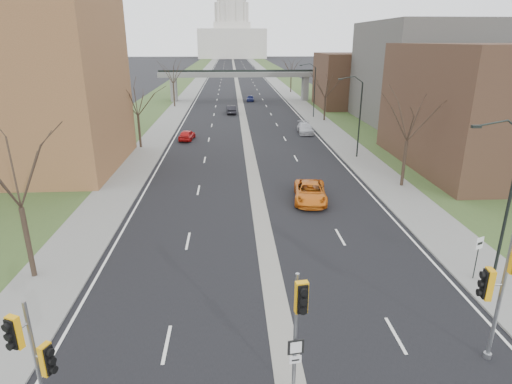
{
  "coord_description": "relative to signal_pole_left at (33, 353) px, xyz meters",
  "views": [
    {
      "loc": [
        -2.07,
        -13.24,
        12.28
      ],
      "look_at": [
        -0.63,
        11.14,
        3.6
      ],
      "focal_mm": 30.0,
      "sensor_mm": 36.0,
      "label": 1
    }
  ],
  "objects": [
    {
      "name": "speed_limit_sign",
      "position": [
        19.17,
        8.43,
        -1.41
      ],
      "size": [
        0.5,
        0.24,
        2.45
      ],
      "rotation": [
        0.0,
        0.0,
        0.41
      ],
      "color": "black",
      "rests_on": "sidewalk_right"
    },
    {
      "name": "sidewalk_left",
      "position": [
        -3.71,
        152.13,
        -3.15
      ],
      "size": [
        4.0,
        600.0,
        0.12
      ],
      "primitive_type": "cube",
      "color": "gray",
      "rests_on": "ground"
    },
    {
      "name": "road_surface",
      "position": [
        8.29,
        152.13,
        -3.2
      ],
      "size": [
        20.0,
        600.0,
        0.01
      ],
      "primitive_type": "cube",
      "color": "black",
      "rests_on": "ground"
    },
    {
      "name": "commercial_block_near",
      "position": [
        32.29,
        30.13,
        2.79
      ],
      "size": [
        16.0,
        20.0,
        12.0
      ],
      "primitive_type": "cube",
      "color": "#442B1F",
      "rests_on": "ground"
    },
    {
      "name": "grass_verge_left",
      "position": [
        -9.71,
        152.13,
        -3.16
      ],
      "size": [
        8.0,
        600.0,
        0.1
      ],
      "primitive_type": "cube",
      "color": "#324821",
      "rests_on": "ground"
    },
    {
      "name": "tree_left_b",
      "position": [
        -4.71,
        40.13,
        3.02
      ],
      "size": [
        6.75,
        6.75,
        8.81
      ],
      "color": "#382B21",
      "rests_on": "sidewalk_left"
    },
    {
      "name": "tree_right_b",
      "position": [
        21.29,
        57.13,
        2.61
      ],
      "size": [
        6.3,
        6.3,
        8.22
      ],
      "color": "#382B21",
      "rests_on": "sidewalk_right"
    },
    {
      "name": "signal_pole_right",
      "position": [
        16.3,
        2.38,
        0.58
      ],
      "size": [
        1.0,
        1.12,
        5.79
      ],
      "rotation": [
        0.0,
        0.0,
        -0.11
      ],
      "color": "gray",
      "rests_on": "ground"
    },
    {
      "name": "tree_left_c",
      "position": [
        -4.71,
        74.13,
        3.83
      ],
      "size": [
        7.65,
        7.65,
        9.99
      ],
      "color": "#382B21",
      "rests_on": "sidewalk_left"
    },
    {
      "name": "signal_pole_median",
      "position": [
        8.34,
        0.78,
        0.34
      ],
      "size": [
        0.6,
        0.85,
        5.09
      ],
      "rotation": [
        0.0,
        0.0,
        0.15
      ],
      "color": "gray",
      "rests_on": "ground"
    },
    {
      "name": "commercial_block_far",
      "position": [
        30.29,
        72.13,
        1.79
      ],
      "size": [
        14.0,
        14.0,
        10.0
      ],
      "primitive_type": "cube",
      "color": "#442B1F",
      "rests_on": "ground"
    },
    {
      "name": "car_left_far",
      "position": [
        6.29,
        65.15,
        -2.48
      ],
      "size": [
        1.85,
        4.5,
        1.45
      ],
      "primitive_type": "imported",
      "rotation": [
        0.0,
        0.0,
        3.21
      ],
      "color": "black",
      "rests_on": "ground"
    },
    {
      "name": "capitol",
      "position": [
        8.29,
        322.13,
        15.39
      ],
      "size": [
        48.0,
        42.0,
        55.75
      ],
      "color": "silver",
      "rests_on": "ground"
    },
    {
      "name": "ground",
      "position": [
        8.29,
        2.13,
        -3.21
      ],
      "size": [
        700.0,
        700.0,
        0.0
      ],
      "primitive_type": "plane",
      "color": "black",
      "rests_on": "ground"
    },
    {
      "name": "streetlight_mid",
      "position": [
        19.28,
        34.13,
        3.75
      ],
      "size": [
        2.61,
        0.2,
        8.7
      ],
      "color": "black",
      "rests_on": "sidewalk_right"
    },
    {
      "name": "car_right_near",
      "position": [
        12.49,
        21.0,
        -2.45
      ],
      "size": [
        3.19,
        5.71,
        1.51
      ],
      "primitive_type": "imported",
      "rotation": [
        0.0,
        0.0,
        -0.13
      ],
      "color": "orange",
      "rests_on": "ground"
    },
    {
      "name": "streetlight_near",
      "position": [
        19.28,
        8.13,
        3.75
      ],
      "size": [
        2.61,
        0.2,
        8.7
      ],
      "color": "black",
      "rests_on": "sidewalk_right"
    },
    {
      "name": "sidewalk_right",
      "position": [
        20.29,
        152.13,
        -3.15
      ],
      "size": [
        4.0,
        600.0,
        0.12
      ],
      "primitive_type": "cube",
      "color": "gray",
      "rests_on": "ground"
    },
    {
      "name": "car_right_mid",
      "position": [
        16.57,
        47.62,
        -2.5
      ],
      "size": [
        2.2,
        4.97,
        1.42
      ],
      "primitive_type": "imported",
      "rotation": [
        0.0,
        0.0,
        -0.04
      ],
      "color": "#B6B8BE",
      "rests_on": "ground"
    },
    {
      "name": "streetlight_far",
      "position": [
        19.28,
        60.13,
        3.75
      ],
      "size": [
        2.61,
        0.2,
        8.7
      ],
      "color": "black",
      "rests_on": "sidewalk_right"
    },
    {
      "name": "tree_right_c",
      "position": [
        21.29,
        97.13,
        3.83
      ],
      "size": [
        7.65,
        7.65,
        9.99
      ],
      "color": "#382B21",
      "rests_on": "sidewalk_right"
    },
    {
      "name": "tree_right_a",
      "position": [
        21.29,
        24.13,
        3.43
      ],
      "size": [
        7.2,
        7.2,
        9.4
      ],
      "color": "#382B21",
      "rests_on": "sidewalk_right"
    },
    {
      "name": "tree_left_a",
      "position": [
        -4.71,
        10.13,
        3.43
      ],
      "size": [
        7.2,
        7.2,
        9.4
      ],
      "color": "#382B21",
      "rests_on": "sidewalk_left"
    },
    {
      "name": "commercial_block_mid",
      "position": [
        36.29,
        54.13,
        4.29
      ],
      "size": [
        18.0,
        22.0,
        15.0
      ],
      "primitive_type": "cube",
      "color": "#585650",
      "rests_on": "ground"
    },
    {
      "name": "car_right_far",
      "position": [
        10.45,
        81.49,
        -2.58
      ],
      "size": [
        1.82,
        3.8,
        1.25
      ],
      "primitive_type": "imported",
      "rotation": [
        0.0,
        0.0,
        -0.1
      ],
      "color": "navy",
      "rests_on": "ground"
    },
    {
      "name": "signal_pole_left",
      "position": [
        0.0,
        0.0,
        0.0
      ],
      "size": [
        1.13,
        0.81,
        4.9
      ],
      "rotation": [
        0.0,
        0.0,
        -0.42
      ],
      "color": "gray",
      "rests_on": "ground"
    },
    {
      "name": "pedestrian_bridge",
      "position": [
        8.29,
        82.13,
        1.64
      ],
      "size": [
        34.0,
        3.0,
        6.45
      ],
      "color": "slate",
      "rests_on": "ground"
    },
    {
      "name": "median_strip",
      "position": [
        8.29,
        152.13,
        -3.21
      ],
      "size": [
        1.2,
        600.0,
        0.02
      ],
      "primitive_type": "cube",
      "color": "gray",
      "rests_on": "ground"
    },
    {
      "name": "grass_verge_right",
      "position": [
        26.29,
        152.13,
        -3.16
      ],
      "size": [
        8.0,
        600.0,
        0.1
      ],
      "primitive_type": "cube",
      "color": "#324821",
      "rests_on": "ground"
    },
    {
      "name": "car_left_near",
      "position": [
        0.48,
        44.2,
        -2.53
      ],
      "size": [
        2.15,
        4.19,
        1.37
      ],
      "primitive_type": "imported",
      "rotation": [
        0.0,
        0.0,
        3.0
      ],
      "color": "#B41414",
      "rests_on": "ground"
    }
  ]
}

